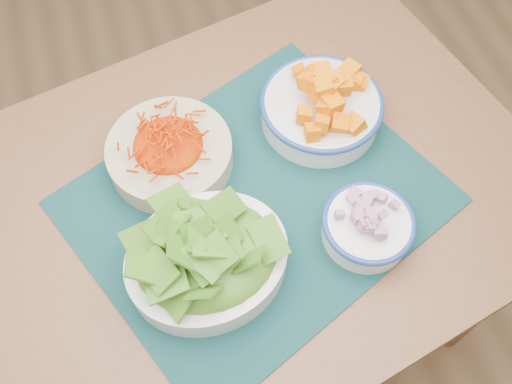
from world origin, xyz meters
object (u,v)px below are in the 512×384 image
carrot_bowl (169,149)px  lettuce_bowl (206,256)px  placemat (256,201)px  onion_bowl (368,225)px  table (220,230)px  squash_bowl (322,102)px

carrot_bowl → lettuce_bowl: bearing=-87.1°
placemat → onion_bowl: onion_bowl is taller
carrot_bowl → table: bearing=-62.7°
table → placemat: placemat is taller
onion_bowl → table: bearing=149.3°
onion_bowl → lettuce_bowl: bearing=176.1°
placemat → onion_bowl: bearing=-59.4°
placemat → squash_bowl: (0.17, 0.13, 0.05)m
placemat → carrot_bowl: size_ratio=2.44×
table → squash_bowl: bearing=14.0°
placemat → onion_bowl: (0.16, -0.12, 0.04)m
table → squash_bowl: squash_bowl is taller
table → lettuce_bowl: (-0.04, -0.11, 0.16)m
placemat → squash_bowl: size_ratio=2.49×
carrot_bowl → onion_bowl: carrot_bowl is taller
placemat → carrot_bowl: 0.18m
placemat → squash_bowl: bearing=15.9°
squash_bowl → lettuce_bowl: (-0.28, -0.23, 0.00)m
placemat → onion_bowl: 0.20m
lettuce_bowl → onion_bowl: 0.27m
placemat → lettuce_bowl: 0.16m
squash_bowl → onion_bowl: (-0.01, -0.25, -0.01)m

